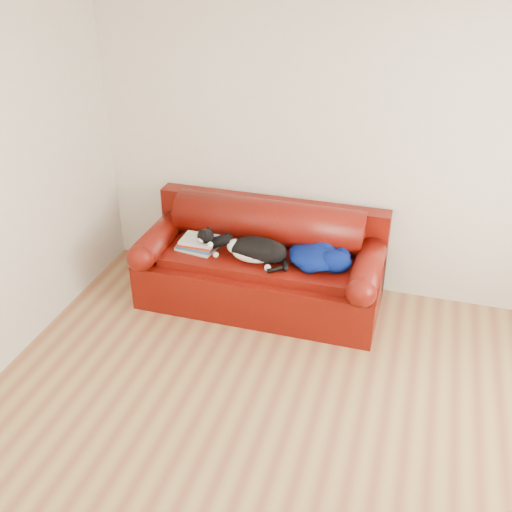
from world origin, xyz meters
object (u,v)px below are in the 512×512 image
at_px(book_stack, 199,243).
at_px(cat, 256,250).
at_px(sofa_base, 261,279).
at_px(blanket, 319,256).

distance_m(book_stack, cat, 0.55).
xyz_separation_m(sofa_base, cat, (-0.00, -0.13, 0.36)).
distance_m(sofa_base, blanket, 0.62).
distance_m(sofa_base, cat, 0.38).
bearing_deg(book_stack, cat, -6.11).
bearing_deg(sofa_base, blanket, -3.89).
relative_size(book_stack, cat, 0.52).
bearing_deg(cat, sofa_base, 96.36).
height_order(sofa_base, blanket, blanket).
height_order(cat, blanket, cat).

